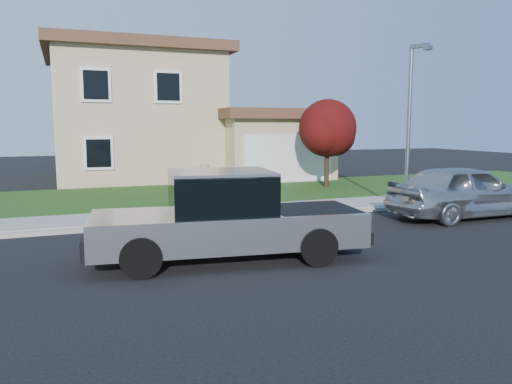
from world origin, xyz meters
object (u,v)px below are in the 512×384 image
Objects in this scene: ornamental_tree at (328,131)px; pickup_truck at (227,219)px; trash_bin at (230,199)px; woman at (205,202)px; sedan at (465,191)px; street_lamp at (411,119)px.

pickup_truck is at bearing -128.78° from ornamental_tree.
ornamental_tree is 4.00× the size of trash_bin.
woman is (0.20, 2.44, -0.02)m from pickup_truck.
trash_bin is at bearing 78.41° from pickup_truck.
ornamental_tree is (-0.37, 7.90, 1.76)m from sedan.
trash_bin is at bearing -138.85° from ornamental_tree.
sedan is 7.19m from trash_bin.
ornamental_tree is at bearing 59.85° from street_lamp.
ornamental_tree is (7.91, 9.85, 1.70)m from pickup_truck.
trash_bin is (1.26, 1.77, -0.23)m from woman.
trash_bin is at bearing -119.54° from woman.
street_lamp reaches higher than trash_bin.
ornamental_tree is at bearing 3.01° from sedan.
sedan is at bearing -75.31° from street_lamp.
street_lamp reaches higher than sedan.
pickup_truck is 2.45m from woman.
pickup_truck is at bearing -179.37° from street_lamp.
woman is 10.83m from ornamental_tree.
sedan is at bearing -24.47° from trash_bin.
sedan is 2.80m from street_lamp.
sedan is 5.02× the size of trash_bin.
pickup_truck reaches higher than sedan.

